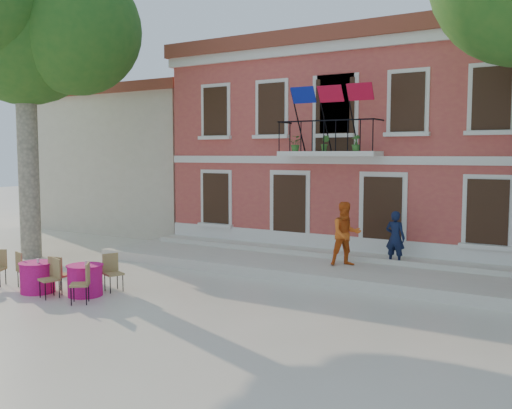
% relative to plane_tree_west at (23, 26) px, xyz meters
% --- Properties ---
extents(ground, '(90.00, 90.00, 0.00)m').
position_rel_plane_tree_west_xyz_m(ground, '(7.13, -1.56, -7.66)').
color(ground, beige).
rests_on(ground, ground).
extents(main_building, '(13.50, 9.59, 7.50)m').
position_rel_plane_tree_west_xyz_m(main_building, '(9.13, 8.43, -3.88)').
color(main_building, '#C15645').
rests_on(main_building, ground).
extents(neighbor_west, '(9.40, 9.40, 6.40)m').
position_rel_plane_tree_west_xyz_m(neighbor_west, '(-2.37, 9.44, -4.45)').
color(neighbor_west, beige).
rests_on(neighbor_west, ground).
extents(terrace, '(14.00, 3.40, 0.30)m').
position_rel_plane_tree_west_xyz_m(terrace, '(9.13, 2.84, -7.51)').
color(terrace, silver).
rests_on(terrace, ground).
extents(plane_tree_west, '(5.29, 5.29, 10.40)m').
position_rel_plane_tree_west_xyz_m(plane_tree_west, '(0.00, 0.00, 0.00)').
color(plane_tree_west, '#A59E84').
rests_on(plane_tree_west, ground).
extents(pedestrian_navy, '(0.59, 0.40, 1.57)m').
position_rel_plane_tree_west_xyz_m(pedestrian_navy, '(11.38, 3.65, -6.58)').
color(pedestrian_navy, '#111A39').
rests_on(pedestrian_navy, terrace).
extents(pedestrian_orange, '(1.13, 1.11, 1.83)m').
position_rel_plane_tree_west_xyz_m(pedestrian_orange, '(10.21, 2.81, -6.45)').
color(pedestrian_orange, orange).
rests_on(pedestrian_orange, terrace).
extents(cafe_table_1, '(1.75, 1.85, 0.95)m').
position_rel_plane_tree_west_xyz_m(cafe_table_1, '(5.62, -2.70, -7.23)').
color(cafe_table_1, '#EB168F').
rests_on(cafe_table_1, ground).
extents(cafe_table_3, '(1.96, 0.96, 0.95)m').
position_rel_plane_tree_west_xyz_m(cafe_table_3, '(4.33, -3.09, -7.24)').
color(cafe_table_3, '#EB168F').
rests_on(cafe_table_3, ground).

